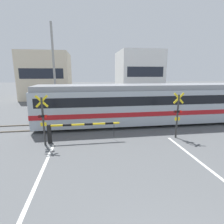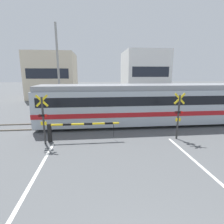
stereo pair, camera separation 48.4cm
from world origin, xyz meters
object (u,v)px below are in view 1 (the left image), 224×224
(crossing_barrier_near, at_px, (69,129))
(crossing_signal_left, at_px, (43,118))
(commuter_train, at_px, (150,103))
(pedestrian, at_px, (117,103))
(crossing_barrier_far, at_px, (129,106))
(crossing_signal_right, at_px, (178,113))

(crossing_barrier_near, height_order, crossing_signal_left, crossing_signal_left)
(commuter_train, relative_size, crossing_barrier_near, 4.18)
(pedestrian, bearing_deg, crossing_barrier_near, -118.16)
(crossing_barrier_far, bearing_deg, pedestrian, 120.24)
(crossing_barrier_far, relative_size, crossing_signal_right, 1.48)
(crossing_signal_right, bearing_deg, crossing_barrier_near, 177.29)
(crossing_signal_left, bearing_deg, crossing_barrier_near, 13.09)
(crossing_signal_left, relative_size, pedestrian, 1.78)
(crossing_signal_left, xyz_separation_m, pedestrian, (5.58, 8.26, -0.65))
(crossing_barrier_near, height_order, crossing_barrier_far, same)
(commuter_train, distance_m, pedestrian, 5.26)
(crossing_barrier_near, bearing_deg, commuter_train, 26.80)
(commuter_train, height_order, pedestrian, commuter_train)
(crossing_barrier_far, distance_m, crossing_signal_left, 9.34)
(commuter_train, distance_m, crossing_signal_left, 8.13)
(commuter_train, bearing_deg, crossing_barrier_far, 104.94)
(crossing_signal_left, height_order, pedestrian, crossing_signal_left)
(crossing_signal_right, bearing_deg, commuter_train, 97.73)
(crossing_barrier_far, height_order, pedestrian, pedestrian)
(crossing_signal_left, bearing_deg, pedestrian, 55.93)
(commuter_train, xyz_separation_m, crossing_barrier_far, (-0.87, 3.27, -0.87))
(crossing_barrier_far, xyz_separation_m, crossing_signal_left, (-6.52, -6.64, 0.76))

